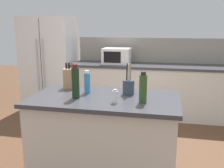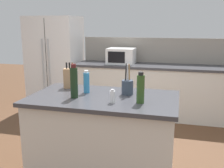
# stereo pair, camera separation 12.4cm
# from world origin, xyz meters

# --- Properties ---
(back_counter_run) EXTENTS (2.86, 0.66, 0.94)m
(back_counter_run) POSITION_xyz_m (0.30, 2.20, 0.47)
(back_counter_run) COLOR beige
(back_counter_run) RESTS_ON ground_plane
(wall_backsplash) EXTENTS (2.82, 0.03, 0.46)m
(wall_backsplash) POSITION_xyz_m (0.30, 2.52, 1.17)
(wall_backsplash) COLOR gray
(wall_backsplash) RESTS_ON back_counter_run
(kitchen_island) EXTENTS (1.48, 0.86, 0.94)m
(kitchen_island) POSITION_xyz_m (0.00, 0.00, 0.47)
(kitchen_island) COLOR beige
(kitchen_island) RESTS_ON ground_plane
(refrigerator) EXTENTS (0.96, 0.75, 1.79)m
(refrigerator) POSITION_xyz_m (-1.65, 2.25, 0.90)
(refrigerator) COLOR white
(refrigerator) RESTS_ON ground_plane
(microwave) EXTENTS (0.49, 0.39, 0.28)m
(microwave) POSITION_xyz_m (-0.31, 2.20, 1.08)
(microwave) COLOR white
(microwave) RESTS_ON back_counter_run
(knife_block) EXTENTS (0.15, 0.13, 0.29)m
(knife_block) POSITION_xyz_m (-0.47, 0.26, 1.05)
(knife_block) COLOR #A87C54
(knife_block) RESTS_ON kitchen_island
(utensil_crock) EXTENTS (0.12, 0.12, 0.32)m
(utensil_crock) POSITION_xyz_m (0.22, 0.14, 1.02)
(utensil_crock) COLOR #333D4C
(utensil_crock) RESTS_ON kitchen_island
(wine_bottle) EXTENTS (0.07, 0.07, 0.34)m
(wine_bottle) POSITION_xyz_m (-0.26, -0.11, 1.10)
(wine_bottle) COLOR black
(wine_bottle) RESTS_ON kitchen_island
(salt_shaker) EXTENTS (0.05, 0.05, 0.13)m
(salt_shaker) POSITION_xyz_m (0.15, -0.19, 1.00)
(salt_shaker) COLOR silver
(salt_shaker) RESTS_ON kitchen_island
(dish_soap_bottle) EXTENTS (0.06, 0.06, 0.24)m
(dish_soap_bottle) POSITION_xyz_m (-0.21, 0.10, 1.05)
(dish_soap_bottle) COLOR #3384BC
(dish_soap_bottle) RESTS_ON kitchen_island
(olive_oil_bottle) EXTENTS (0.07, 0.07, 0.29)m
(olive_oil_bottle) POSITION_xyz_m (0.39, -0.12, 1.08)
(olive_oil_bottle) COLOR #2D4C1E
(olive_oil_bottle) RESTS_ON kitchen_island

